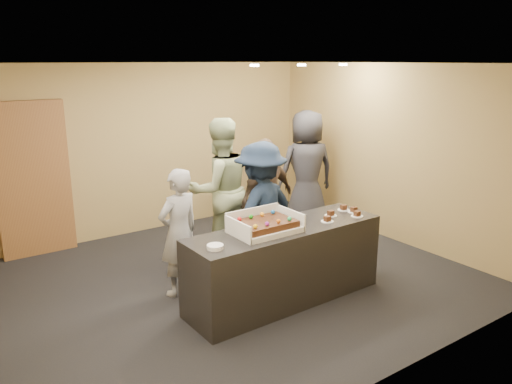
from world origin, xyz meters
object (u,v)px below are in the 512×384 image
(sheet_cake, at_px, (265,224))
(person_sage_man, at_px, (220,190))
(plate_stack, at_px, (215,247))
(person_dark_suit, at_px, (306,170))
(person_server_grey, at_px, (179,233))
(storage_cabinet, at_px, (33,180))
(person_brown_extra, at_px, (267,197))
(cake_box, at_px, (264,227))
(person_navy_man, at_px, (261,211))
(serving_counter, at_px, (285,264))

(sheet_cake, height_order, person_sage_man, person_sage_man)
(plate_stack, distance_m, person_dark_suit, 3.51)
(person_dark_suit, bearing_deg, plate_stack, 49.61)
(plate_stack, xyz_separation_m, person_server_grey, (0.08, 0.98, -0.15))
(storage_cabinet, xyz_separation_m, sheet_cake, (1.74, -3.21, -0.11))
(person_brown_extra, bearing_deg, cake_box, 42.12)
(plate_stack, xyz_separation_m, person_navy_man, (1.14, 0.82, -0.04))
(sheet_cake, bearing_deg, person_dark_suit, 40.48)
(storage_cabinet, distance_m, person_navy_man, 3.32)
(plate_stack, relative_size, person_dark_suit, 0.09)
(person_server_grey, bearing_deg, person_sage_man, -156.80)
(serving_counter, relative_size, plate_stack, 14.13)
(person_server_grey, distance_m, person_brown_extra, 1.69)
(storage_cabinet, bearing_deg, sheet_cake, -61.57)
(serving_counter, bearing_deg, person_navy_man, 77.05)
(person_navy_man, bearing_deg, serving_counter, 65.46)
(serving_counter, height_order, plate_stack, plate_stack)
(person_navy_man, height_order, person_brown_extra, person_navy_man)
(cake_box, relative_size, sheet_cake, 1.17)
(person_sage_man, bearing_deg, storage_cabinet, -33.13)
(storage_cabinet, relative_size, sheet_cake, 3.50)
(plate_stack, height_order, person_dark_suit, person_dark_suit)
(person_server_grey, bearing_deg, cake_box, 114.74)
(sheet_cake, relative_size, person_brown_extra, 0.37)
(person_server_grey, relative_size, person_brown_extra, 0.91)
(person_navy_man, bearing_deg, person_server_grey, -20.95)
(sheet_cake, height_order, plate_stack, sheet_cake)
(cake_box, height_order, person_navy_man, person_navy_man)
(cake_box, relative_size, person_brown_extra, 0.44)
(cake_box, xyz_separation_m, person_brown_extra, (0.98, 1.30, -0.10))
(person_sage_man, height_order, person_brown_extra, person_sage_man)
(serving_counter, xyz_separation_m, person_navy_man, (0.15, 0.70, 0.44))
(person_sage_man, relative_size, person_dark_suit, 1.01)
(cake_box, height_order, person_sage_man, person_sage_man)
(sheet_cake, relative_size, person_server_grey, 0.41)
(serving_counter, distance_m, person_sage_man, 1.67)
(person_server_grey, bearing_deg, sheet_cake, 113.82)
(storage_cabinet, bearing_deg, person_dark_suit, -18.94)
(person_server_grey, bearing_deg, serving_counter, 124.34)
(person_server_grey, bearing_deg, person_navy_man, 158.87)
(plate_stack, relative_size, person_navy_man, 0.10)
(sheet_cake, distance_m, person_navy_man, 0.83)
(person_dark_suit, bearing_deg, person_sage_man, 24.12)
(person_sage_man, xyz_separation_m, person_brown_extra, (0.63, -0.25, -0.15))
(plate_stack, bearing_deg, person_server_grey, 85.53)
(plate_stack, distance_m, person_sage_man, 2.01)
(plate_stack, height_order, person_brown_extra, person_brown_extra)
(plate_stack, relative_size, person_server_grey, 0.11)
(person_navy_man, distance_m, person_dark_suit, 2.10)
(sheet_cake, relative_size, person_navy_man, 0.36)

